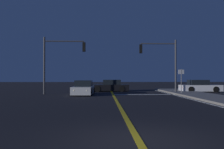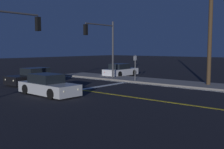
# 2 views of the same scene
# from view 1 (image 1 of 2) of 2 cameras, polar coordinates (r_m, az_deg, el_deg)

# --- Properties ---
(ground_plane) EXTENTS (160.00, 160.00, 0.00)m
(ground_plane) POSITION_cam_1_polar(r_m,az_deg,el_deg) (6.56, 6.16, -14.97)
(ground_plane) COLOR black
(lane_line_center) EXTENTS (0.20, 31.38, 0.01)m
(lane_line_center) POSITION_cam_1_polar(r_m,az_deg,el_deg) (15.63, 1.33, -6.58)
(lane_line_center) COLOR gold
(lane_line_center) RESTS_ON ground
(lane_line_edge_right) EXTENTS (0.16, 31.38, 0.01)m
(lane_line_edge_right) POSITION_cam_1_polar(r_m,az_deg,el_deg) (16.89, 20.58, -6.10)
(lane_line_edge_right) COLOR white
(lane_line_edge_right) RESTS_ON ground
(stop_bar) EXTENTS (5.79, 0.50, 0.01)m
(stop_bar) POSITION_cam_1_polar(r_m,az_deg,el_deg) (23.62, 7.30, -4.56)
(stop_bar) COLOR white
(stop_bar) RESTS_ON ground
(car_lead_oncoming_silver) EXTENTS (1.96, 4.56, 1.34)m
(car_lead_oncoming_silver) POSITION_cam_1_polar(r_m,az_deg,el_deg) (23.38, -6.52, -3.19)
(car_lead_oncoming_silver) COLOR #B2B5BA
(car_lead_oncoming_silver) RESTS_ON ground
(car_distant_tail_black) EXTENTS (4.45, 2.00, 1.34)m
(car_distant_tail_black) POSITION_cam_1_polar(r_m,az_deg,el_deg) (28.71, -0.48, -2.72)
(car_distant_tail_black) COLOR black
(car_distant_tail_black) RESTS_ON ground
(car_mid_block_white) EXTENTS (4.44, 1.90, 1.34)m
(car_mid_block_white) POSITION_cam_1_polar(r_m,az_deg,el_deg) (29.04, 19.45, -2.66)
(car_mid_block_white) COLOR silver
(car_mid_block_white) RESTS_ON ground
(traffic_signal_near_right) EXTENTS (3.86, 0.28, 5.51)m
(traffic_signal_near_right) POSITION_cam_1_polar(r_m,az_deg,el_deg) (26.35, 11.42, 3.84)
(traffic_signal_near_right) COLOR #38383D
(traffic_signal_near_right) RESTS_ON ground
(traffic_signal_far_left) EXTENTS (4.04, 0.28, 5.51)m
(traffic_signal_far_left) POSITION_cam_1_polar(r_m,az_deg,el_deg) (24.61, -11.88, 4.19)
(traffic_signal_far_left) COLOR #38383D
(traffic_signal_far_left) RESTS_ON ground
(street_sign_corner) EXTENTS (0.56, 0.14, 2.38)m
(street_sign_corner) POSITION_cam_1_polar(r_m,az_deg,el_deg) (23.86, 15.56, -0.67)
(street_sign_corner) COLOR slate
(street_sign_corner) RESTS_ON ground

